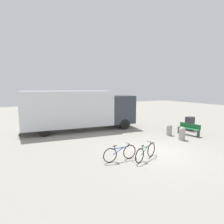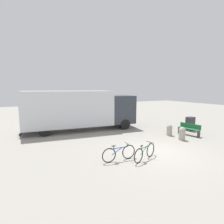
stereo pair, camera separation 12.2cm
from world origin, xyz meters
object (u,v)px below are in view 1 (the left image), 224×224
at_px(utility_box, 190,124).
at_px(bicycle_near, 120,153).
at_px(delivery_truck, 79,109).
at_px(bollard_near_bench, 182,133).
at_px(park_bench, 189,128).
at_px(bicycle_middle, 146,152).
at_px(bollard_far_bench, 169,129).

bearing_deg(utility_box, bicycle_near, -162.31).
bearing_deg(delivery_truck, utility_box, -22.71).
distance_m(bicycle_near, bollard_near_bench, 5.32).
xyz_separation_m(park_bench, utility_box, (1.17, 0.87, 0.08)).
distance_m(delivery_truck, bicycle_middle, 7.43).
relative_size(park_bench, bollard_far_bench, 1.99).
bearing_deg(bicycle_middle, park_bench, 0.48).
distance_m(delivery_truck, utility_box, 8.84).
bearing_deg(bollard_far_bench, park_bench, -23.24).
bearing_deg(park_bench, bicycle_near, 93.04).
height_order(bicycle_middle, utility_box, utility_box).
bearing_deg(park_bench, bollard_far_bench, 56.10).
height_order(bicycle_near, bollard_near_bench, bollard_near_bench).
bearing_deg(bicycle_near, delivery_truck, 89.70).
bearing_deg(bollard_far_bench, bicycle_near, -157.59).
bearing_deg(bicycle_near, utility_box, 19.17).
distance_m(park_bench, bollard_near_bench, 1.59).
xyz_separation_m(bicycle_middle, bollard_far_bench, (4.22, 2.66, 0.06)).
xyz_separation_m(park_bench, bicycle_near, (-6.68, -1.63, -0.10)).
height_order(park_bench, bicycle_middle, park_bench).
relative_size(delivery_truck, bicycle_near, 5.26).
bearing_deg(delivery_truck, park_bench, -31.97).
distance_m(delivery_truck, park_bench, 8.37).
relative_size(delivery_truck, bollard_far_bench, 11.28).
relative_size(park_bench, bollard_near_bench, 1.83).
bearing_deg(delivery_truck, bollard_near_bench, -42.52).
bearing_deg(park_bench, bicycle_middle, 99.89).
xyz_separation_m(delivery_truck, bollard_far_bench, (5.13, -4.59, -1.29)).
relative_size(bicycle_middle, bollard_near_bench, 1.87).
distance_m(delivery_truck, bollard_near_bench, 7.77).
distance_m(bicycle_near, bicycle_middle, 1.21).
bearing_deg(park_bench, utility_box, -63.78).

